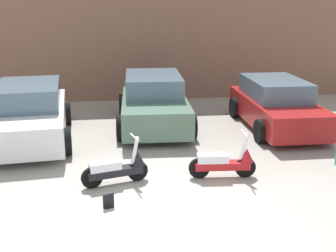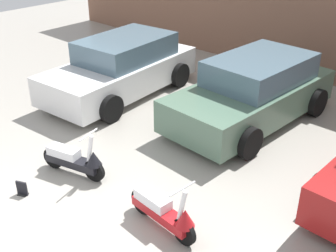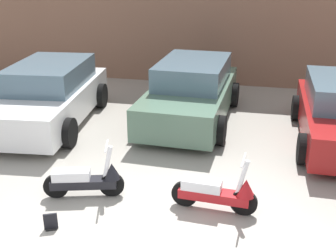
{
  "view_description": "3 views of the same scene",
  "coord_description": "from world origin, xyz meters",
  "px_view_note": "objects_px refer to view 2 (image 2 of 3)",
  "views": [
    {
      "loc": [
        -0.75,
        -6.61,
        3.47
      ],
      "look_at": [
        0.41,
        2.37,
        0.77
      ],
      "focal_mm": 45.0,
      "sensor_mm": 36.0,
      "label": 1
    },
    {
      "loc": [
        4.82,
        -2.44,
        4.38
      ],
      "look_at": [
        0.25,
        2.49,
        0.82
      ],
      "focal_mm": 45.0,
      "sensor_mm": 36.0,
      "label": 2
    },
    {
      "loc": [
        1.87,
        -4.64,
        3.73
      ],
      "look_at": [
        0.32,
        2.59,
        0.79
      ],
      "focal_mm": 45.0,
      "sensor_mm": 36.0,
      "label": 3
    }
  ],
  "objects_px": {
    "scooter_front_left": "(75,159)",
    "car_rear_center": "(253,92)",
    "scooter_front_right": "(164,211)",
    "placard_near_left_scooter": "(22,189)",
    "car_rear_left": "(122,68)"
  },
  "relations": [
    {
      "from": "car_rear_left",
      "to": "scooter_front_right",
      "type": "bearing_deg",
      "value": 49.47
    },
    {
      "from": "car_rear_center",
      "to": "placard_near_left_scooter",
      "type": "distance_m",
      "value": 5.23
    },
    {
      "from": "scooter_front_left",
      "to": "scooter_front_right",
      "type": "height_order",
      "value": "scooter_front_right"
    },
    {
      "from": "scooter_front_left",
      "to": "placard_near_left_scooter",
      "type": "xyz_separation_m",
      "value": [
        -0.18,
        -0.99,
        -0.22
      ]
    },
    {
      "from": "scooter_front_left",
      "to": "scooter_front_right",
      "type": "bearing_deg",
      "value": -14.62
    },
    {
      "from": "scooter_front_right",
      "to": "car_rear_left",
      "type": "height_order",
      "value": "car_rear_left"
    },
    {
      "from": "car_rear_left",
      "to": "placard_near_left_scooter",
      "type": "height_order",
      "value": "car_rear_left"
    },
    {
      "from": "scooter_front_left",
      "to": "car_rear_left",
      "type": "height_order",
      "value": "car_rear_left"
    },
    {
      "from": "scooter_front_right",
      "to": "placard_near_left_scooter",
      "type": "height_order",
      "value": "scooter_front_right"
    },
    {
      "from": "scooter_front_right",
      "to": "placard_near_left_scooter",
      "type": "bearing_deg",
      "value": -152.54
    },
    {
      "from": "scooter_front_right",
      "to": "car_rear_left",
      "type": "relative_size",
      "value": 0.31
    },
    {
      "from": "placard_near_left_scooter",
      "to": "scooter_front_right",
      "type": "bearing_deg",
      "value": 23.32
    },
    {
      "from": "scooter_front_left",
      "to": "car_rear_center",
      "type": "bearing_deg",
      "value": 59.49
    },
    {
      "from": "placard_near_left_scooter",
      "to": "scooter_front_left",
      "type": "bearing_deg",
      "value": 79.41
    },
    {
      "from": "scooter_front_right",
      "to": "car_rear_left",
      "type": "bearing_deg",
      "value": 149.09
    }
  ]
}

